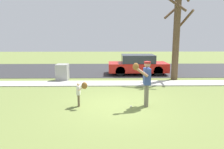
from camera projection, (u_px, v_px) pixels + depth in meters
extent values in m
plane|color=olive|center=(117.00, 84.00, 11.65)|extent=(48.00, 48.00, 0.00)
cube|color=beige|center=(117.00, 83.00, 11.75)|extent=(36.00, 1.20, 0.06)
cube|color=#2D2D30|center=(114.00, 70.00, 16.67)|extent=(36.00, 6.80, 0.02)
cylinder|color=#6B6656|center=(147.00, 96.00, 7.90)|extent=(0.13, 0.13, 0.85)
cylinder|color=#6B6656|center=(146.00, 95.00, 8.07)|extent=(0.13, 0.13, 0.85)
cube|color=#33478C|center=(147.00, 76.00, 7.85)|extent=(0.23, 0.41, 0.60)
sphere|color=#A87A5B|center=(147.00, 65.00, 7.78)|extent=(0.23, 0.23, 0.23)
cylinder|color=maroon|center=(147.00, 62.00, 7.76)|extent=(0.24, 0.24, 0.07)
cylinder|color=#A87A5B|center=(141.00, 72.00, 7.56)|extent=(0.52, 0.10, 0.41)
ellipsoid|color=brown|center=(136.00, 67.00, 7.53)|extent=(0.22, 0.14, 0.26)
cylinder|color=#A87A5B|center=(146.00, 75.00, 8.10)|extent=(0.10, 0.10, 0.57)
cylinder|color=brown|center=(79.00, 100.00, 8.03)|extent=(0.07, 0.07, 0.46)
cylinder|color=brown|center=(79.00, 101.00, 7.94)|extent=(0.07, 0.07, 0.46)
cube|color=silver|center=(78.00, 90.00, 7.91)|extent=(0.12, 0.22, 0.32)
sphere|color=beige|center=(78.00, 84.00, 7.87)|extent=(0.12, 0.12, 0.12)
cylinder|color=beige|center=(79.00, 89.00, 8.05)|extent=(0.05, 0.05, 0.31)
cylinder|color=beige|center=(82.00, 88.00, 7.76)|extent=(0.28, 0.05, 0.22)
ellipsoid|color=brown|center=(84.00, 86.00, 7.74)|extent=(0.22, 0.14, 0.26)
sphere|color=white|center=(131.00, 107.00, 7.89)|extent=(0.07, 0.07, 0.07)
cube|color=gray|center=(62.00, 72.00, 12.55)|extent=(0.68, 0.78, 0.98)
cylinder|color=brown|center=(176.00, 34.00, 12.45)|extent=(0.39, 0.39, 5.48)
cylinder|color=brown|center=(185.00, 19.00, 12.48)|extent=(0.54, 1.37, 1.03)
cylinder|color=brown|center=(172.00, 12.00, 12.61)|extent=(1.06, 0.69, 0.86)
cylinder|color=brown|center=(173.00, 2.00, 11.67)|extent=(1.26, 1.12, 1.14)
cube|color=red|center=(138.00, 67.00, 14.67)|extent=(4.00, 1.75, 0.60)
cube|color=#2D333D|center=(138.00, 59.00, 14.56)|extent=(2.20, 1.61, 0.55)
cylinder|color=black|center=(153.00, 68.00, 15.47)|extent=(0.64, 0.22, 0.64)
cylinder|color=black|center=(158.00, 71.00, 13.96)|extent=(0.64, 0.22, 0.64)
cylinder|color=black|center=(119.00, 68.00, 15.43)|extent=(0.64, 0.22, 0.64)
cylinder|color=black|center=(120.00, 71.00, 13.92)|extent=(0.64, 0.22, 0.64)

